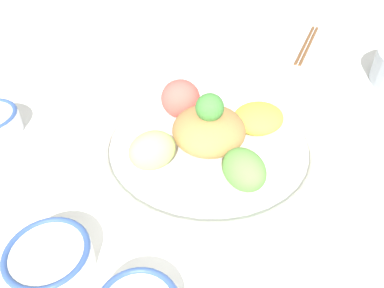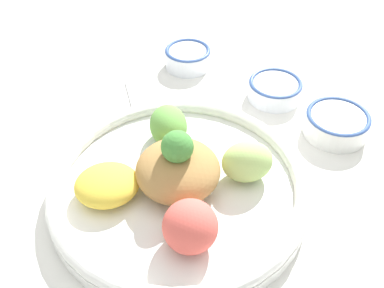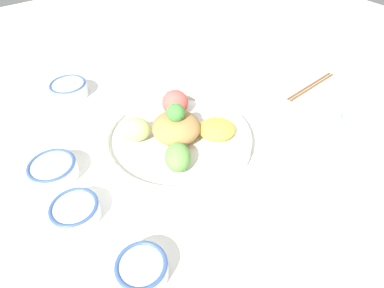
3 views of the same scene
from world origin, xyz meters
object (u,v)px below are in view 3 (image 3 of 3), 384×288
Objects in this scene: chopsticks_pair_near at (311,86)px; serving_spoon_main at (210,250)px; side_serving_bowl at (383,130)px; sauce_bowl_red at (75,210)px; sauce_bowl_dark at (142,269)px; salad_platter at (177,135)px; rice_bowl_plain at (53,169)px; rice_bowl_blue at (69,88)px; serving_spoon_extra at (216,61)px.

chopsticks_pair_near reaches higher than serving_spoon_main.
side_serving_bowl is 0.25m from chopsticks_pair_near.
sauce_bowl_dark is (0.04, -0.17, 0.00)m from sauce_bowl_red.
salad_platter is at bearing -8.60° from chopsticks_pair_near.
sauce_bowl_dark reaches higher than serving_spoon_main.
side_serving_bowl reaches higher than sauce_bowl_dark.
rice_bowl_plain reaches higher than serving_spoon_main.
rice_bowl_plain is 0.71m from chopsticks_pair_near.
rice_bowl_blue reaches higher than sauce_bowl_red.
salad_platter is at bearing -70.13° from rice_bowl_blue.
chopsticks_pair_near is (0.57, -0.38, -0.02)m from rice_bowl_blue.
salad_platter reaches higher than sauce_bowl_red.
serving_spoon_main is 0.84× the size of serving_spoon_extra.
chopsticks_pair_near is (0.67, 0.19, -0.02)m from sauce_bowl_dark.
rice_bowl_plain is at bearing 88.72° from sauce_bowl_red.
salad_platter is 0.27m from rice_bowl_plain.
chopsticks_pair_near is (0.06, 0.24, -0.03)m from side_serving_bowl.
sauce_bowl_dark reaches higher than sauce_bowl_red.
serving_spoon_main is at bearing 177.66° from side_serving_bowl.
serving_spoon_extra is at bearing 16.27° from rice_bowl_plain.
sauce_bowl_dark is 0.45× the size of side_serving_bowl.
salad_platter reaches higher than serving_spoon_main.
chopsticks_pair_near is at bearing -174.41° from serving_spoon_extra.
salad_platter reaches higher than rice_bowl_plain.
salad_platter is 0.47m from side_serving_bowl.
side_serving_bowl is at bearing -50.73° from rice_bowl_blue.
serving_spoon_extra is (0.43, 0.50, 0.00)m from serving_spoon_main.
sauce_bowl_dark is 0.40× the size of chopsticks_pair_near.
side_serving_bowl reaches higher than serving_spoon_extra.
rice_bowl_plain is at bearing 151.69° from side_serving_bowl.
rice_bowl_blue is at bearing 129.27° from side_serving_bowl.
sauce_bowl_red is 0.68m from side_serving_bowl.
salad_platter is at bearing -15.02° from rice_bowl_plain.
rice_bowl_blue is 0.68m from chopsticks_pair_near.
salad_platter is 1.84× the size of side_serving_bowl.
serving_spoon_extra is (0.59, 0.29, -0.02)m from sauce_bowl_red.
sauce_bowl_dark is (-0.10, -0.56, -0.00)m from rice_bowl_blue.
sauce_bowl_red is at bearing 98.18° from serving_spoon_extra.
sauce_bowl_dark is 0.30m from rice_bowl_plain.
side_serving_bowl is (0.64, -0.35, 0.01)m from rice_bowl_plain.
chopsticks_pair_near is 1.50× the size of serving_spoon_extra.
salad_platter is 3.82× the size of sauce_bowl_red.
sauce_bowl_dark reaches higher than chopsticks_pair_near.
rice_bowl_blue reaches higher than sauce_bowl_dark.
sauce_bowl_red is 0.64× the size of serving_spoon_extra.
rice_bowl_blue is 0.57m from sauce_bowl_dark.
sauce_bowl_red is at bearing -168.84° from salad_platter.
serving_spoon_main is at bearing -88.79° from rice_bowl_blue.
salad_platter is 0.40m from serving_spoon_extra.
chopsticks_pair_near is 1.80× the size of serving_spoon_main.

